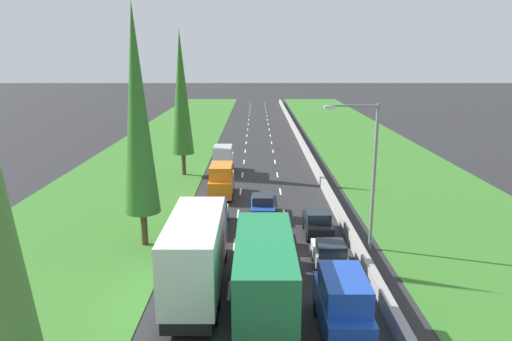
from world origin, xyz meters
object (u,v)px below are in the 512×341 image
at_px(orange_van_left_lane, 223,180).
at_px(black_hatchback_right_lane, 319,223).
at_px(orange_sedan_centre_lane, 264,233).
at_px(poplar_tree_second, 139,112).
at_px(white_box_truck_left_lane, 199,251).
at_px(blue_van_right_lane, 344,305).
at_px(silver_van_left_lane, 225,160).
at_px(white_hatchback_right_lane, 332,256).
at_px(street_light_mast, 371,167).
at_px(blue_hatchback_centre_lane, 264,206).
at_px(poplar_tree_third, 183,93).
at_px(green_box_truck_centre_lane, 266,275).
at_px(yellow_sedan_left_lane, 216,217).

bearing_deg(orange_van_left_lane, black_hatchback_right_lane, -51.85).
xyz_separation_m(orange_sedan_centre_lane, poplar_tree_second, (-7.38, 0.13, 7.61)).
distance_m(white_box_truck_left_lane, orange_van_left_lane, 16.61).
xyz_separation_m(blue_van_right_lane, poplar_tree_second, (-10.68, 9.87, 7.03)).
xyz_separation_m(white_box_truck_left_lane, silver_van_left_lane, (-0.42, 24.66, -0.78)).
distance_m(silver_van_left_lane, poplar_tree_second, 20.26).
bearing_deg(white_hatchback_right_lane, blue_van_right_lane, -94.09).
bearing_deg(orange_van_left_lane, silver_van_left_lane, 93.03).
bearing_deg(street_light_mast, silver_van_left_lane, 117.43).
distance_m(blue_hatchback_centre_lane, poplar_tree_third, 16.51).
relative_size(black_hatchback_right_lane, poplar_tree_second, 0.26).
bearing_deg(white_hatchback_right_lane, poplar_tree_second, 161.94).
distance_m(white_hatchback_right_lane, blue_hatchback_centre_lane, 9.71).
xyz_separation_m(white_hatchback_right_lane, poplar_tree_third, (-11.33, 21.66, 7.29)).
bearing_deg(blue_van_right_lane, poplar_tree_second, 137.25).
relative_size(green_box_truck_centre_lane, yellow_sedan_left_lane, 2.09).
bearing_deg(silver_van_left_lane, street_light_mast, -62.57).
bearing_deg(blue_hatchback_centre_lane, white_box_truck_left_lane, -106.61).
relative_size(blue_van_right_lane, orange_van_left_lane, 1.00).
distance_m(white_box_truck_left_lane, poplar_tree_third, 25.14).
bearing_deg(blue_hatchback_centre_lane, orange_sedan_centre_lane, -91.30).
xyz_separation_m(blue_van_right_lane, white_box_truck_left_lane, (-6.58, 3.85, 0.78)).
bearing_deg(black_hatchback_right_lane, street_light_mast, -42.02).
distance_m(yellow_sedan_left_lane, silver_van_left_lane, 15.69).
relative_size(blue_hatchback_centre_lane, poplar_tree_second, 0.26).
relative_size(orange_sedan_centre_lane, white_hatchback_right_lane, 1.15).
height_order(orange_sedan_centre_lane, black_hatchback_right_lane, black_hatchback_right_lane).
bearing_deg(orange_van_left_lane, white_box_truck_left_lane, -90.01).
height_order(green_box_truck_centre_lane, white_hatchback_right_lane, green_box_truck_centre_lane).
relative_size(orange_van_left_lane, silver_van_left_lane, 1.00).
bearing_deg(orange_van_left_lane, green_box_truck_centre_lane, -80.35).
distance_m(white_hatchback_right_lane, yellow_sedan_left_lane, 9.63).
relative_size(orange_van_left_lane, blue_hatchback_centre_lane, 1.26).
xyz_separation_m(white_hatchback_right_lane, orange_van_left_lane, (-7.02, 14.20, 0.56)).
xyz_separation_m(white_box_truck_left_lane, yellow_sedan_left_lane, (0.01, 8.99, -1.37)).
relative_size(white_hatchback_right_lane, blue_hatchback_centre_lane, 1.00).
bearing_deg(white_hatchback_right_lane, orange_van_left_lane, 116.30).
height_order(silver_van_left_lane, blue_hatchback_centre_lane, silver_van_left_lane).
bearing_deg(street_light_mast, orange_van_left_lane, 130.47).
bearing_deg(poplar_tree_third, orange_van_left_lane, -59.95).
xyz_separation_m(yellow_sedan_left_lane, poplar_tree_third, (-4.32, 15.06, 7.31)).
bearing_deg(black_hatchback_right_lane, blue_hatchback_centre_lane, 134.04).
bearing_deg(black_hatchback_right_lane, poplar_tree_third, 124.65).
bearing_deg(orange_van_left_lane, yellow_sedan_left_lane, -89.99).
bearing_deg(orange_sedan_centre_lane, green_box_truck_centre_lane, -90.01).
height_order(orange_sedan_centre_lane, silver_van_left_lane, silver_van_left_lane).
bearing_deg(orange_sedan_centre_lane, blue_van_right_lane, -71.30).
bearing_deg(white_box_truck_left_lane, yellow_sedan_left_lane, 89.96).
height_order(silver_van_left_lane, poplar_tree_second, poplar_tree_second).
relative_size(green_box_truck_centre_lane, poplar_tree_second, 0.64).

